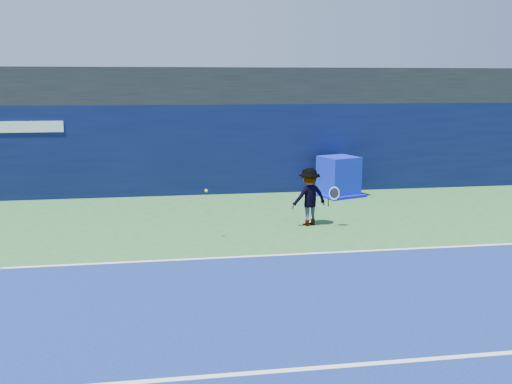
% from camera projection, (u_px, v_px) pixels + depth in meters
% --- Properties ---
extents(ground, '(80.00, 80.00, 0.00)m').
position_uv_depth(ground, '(265.00, 311.00, 9.50)').
color(ground, '#316C31').
rests_on(ground, ground).
extents(baseline, '(24.00, 0.10, 0.01)m').
position_uv_depth(baseline, '(241.00, 257.00, 12.40)').
color(baseline, white).
rests_on(baseline, ground).
extents(service_line, '(24.00, 0.10, 0.01)m').
position_uv_depth(service_line, '(290.00, 370.00, 7.56)').
color(service_line, white).
rests_on(service_line, ground).
extents(stadium_band, '(36.00, 3.00, 1.20)m').
position_uv_depth(stadium_band, '(209.00, 86.00, 19.95)').
color(stadium_band, black).
rests_on(stadium_band, back_wall_assembly).
extents(back_wall_assembly, '(36.00, 1.03, 3.00)m').
position_uv_depth(back_wall_assembly, '(212.00, 149.00, 19.38)').
color(back_wall_assembly, '#0A113A').
rests_on(back_wall_assembly, ground).
extents(equipment_cart, '(1.74, 1.74, 1.31)m').
position_uv_depth(equipment_cart, '(339.00, 178.00, 18.93)').
color(equipment_cart, '#0D1AC2').
rests_on(equipment_cart, ground).
extents(tennis_player, '(1.28, 0.81, 1.53)m').
position_uv_depth(tennis_player, '(309.00, 197.00, 15.02)').
color(tennis_player, white).
rests_on(tennis_player, ground).
extents(tennis_ball, '(0.08, 0.08, 0.08)m').
position_uv_depth(tennis_ball, '(206.00, 191.00, 13.57)').
color(tennis_ball, '#C6F71B').
rests_on(tennis_ball, ground).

